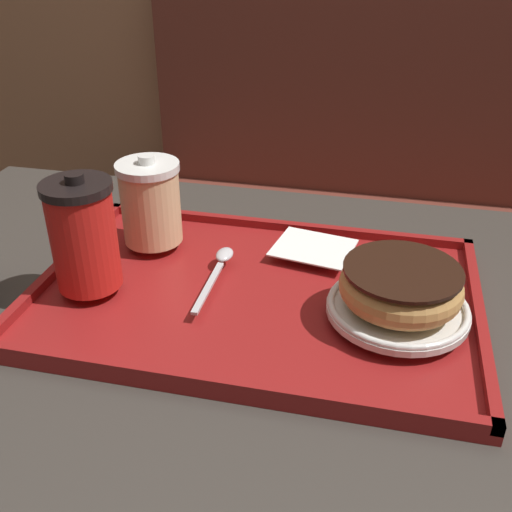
{
  "coord_description": "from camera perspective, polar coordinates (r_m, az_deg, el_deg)",
  "views": [
    {
      "loc": [
        0.15,
        -0.58,
        1.13
      ],
      "look_at": [
        0.01,
        0.02,
        0.78
      ],
      "focal_mm": 42.0,
      "sensor_mm": 36.0,
      "label": 1
    }
  ],
  "objects": [
    {
      "name": "spoon",
      "position": [
        0.77,
        -3.44,
        -0.72
      ],
      "size": [
        0.02,
        0.15,
        0.01
      ],
      "rotation": [
        0.0,
        0.0,
        1.57
      ],
      "color": "silver",
      "rests_on": "serving_tray"
    },
    {
      "name": "coffee_cup_front",
      "position": [
        0.73,
        -16.12,
        1.97
      ],
      "size": [
        0.08,
        0.08,
        0.14
      ],
      "color": "red",
      "rests_on": "serving_tray"
    },
    {
      "name": "plate_with_chocolate_donut",
      "position": [
        0.7,
        13.33,
        -4.84
      ],
      "size": [
        0.16,
        0.16,
        0.01
      ],
      "color": "white",
      "rests_on": "serving_tray"
    },
    {
      "name": "cafe_table",
      "position": [
        0.82,
        -1.03,
        -13.42
      ],
      "size": [
        1.1,
        0.72,
        0.71
      ],
      "color": "#38332D",
      "rests_on": "ground_plane"
    },
    {
      "name": "coffee_cup_rear",
      "position": [
        0.82,
        -10.01,
        5.09
      ],
      "size": [
        0.08,
        0.08,
        0.12
      ],
      "color": "#E0B784",
      "rests_on": "serving_tray"
    },
    {
      "name": "booth_bench",
      "position": [
        1.66,
        11.85,
        -0.14
      ],
      "size": [
        1.3,
        0.44,
        1.0
      ],
      "color": "brown",
      "rests_on": "ground_plane"
    },
    {
      "name": "serving_tray",
      "position": [
        0.74,
        -0.0,
        -3.81
      ],
      "size": [
        0.54,
        0.36,
        0.02
      ],
      "color": "maroon",
      "rests_on": "cafe_table"
    },
    {
      "name": "donut_chocolate_glazed",
      "position": [
        0.68,
        13.62,
        -2.78
      ],
      "size": [
        0.14,
        0.14,
        0.04
      ],
      "color": "tan",
      "rests_on": "plate_with_chocolate_donut"
    },
    {
      "name": "napkin_paper",
      "position": [
        0.81,
        5.48,
        0.8
      ],
      "size": [
        0.12,
        0.1,
        0.0
      ],
      "rotation": [
        0.0,
        0.0,
        -0.18
      ],
      "color": "white",
      "rests_on": "serving_tray"
    }
  ]
}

